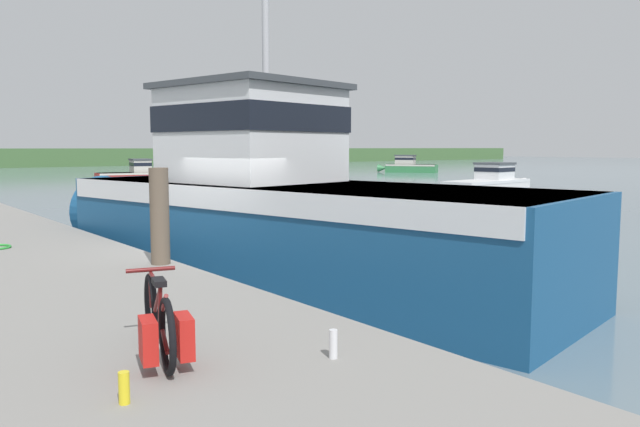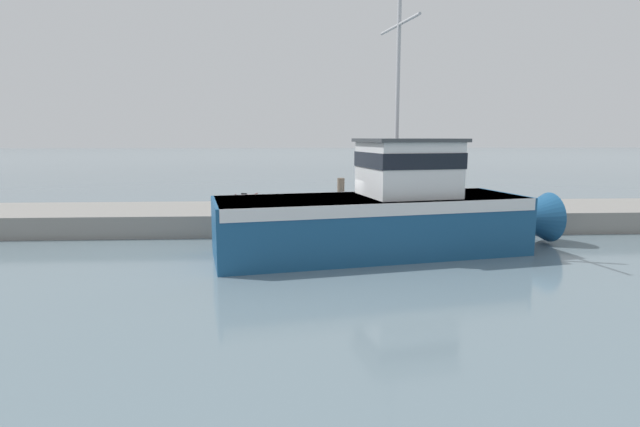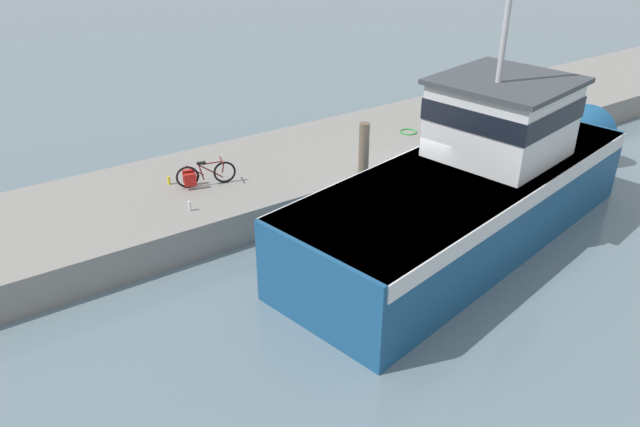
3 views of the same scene
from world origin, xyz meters
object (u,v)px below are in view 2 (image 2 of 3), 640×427
at_px(water_bottle_by_bike, 220,210).
at_px(water_bottle_on_curb, 229,204).
at_px(fishing_boat_main, 387,211).
at_px(mooring_post, 341,196).
at_px(bicycle_touring, 243,202).

distance_m(water_bottle_by_bike, water_bottle_on_curb, 1.76).
height_order(fishing_boat_main, mooring_post, fishing_boat_main).
relative_size(fishing_boat_main, mooring_post, 8.69).
distance_m(mooring_post, water_bottle_on_curb, 5.42).
height_order(fishing_boat_main, water_bottle_by_bike, fishing_boat_main).
bearing_deg(water_bottle_by_bike, mooring_post, 82.84).
xyz_separation_m(bicycle_touring, water_bottle_on_curb, (-0.58, -0.69, -0.20)).
height_order(bicycle_touring, water_bottle_by_bike, bicycle_touring).
bearing_deg(mooring_post, water_bottle_on_curb, -116.21).
height_order(water_bottle_by_bike, water_bottle_on_curb, water_bottle_by_bike).
relative_size(mooring_post, water_bottle_by_bike, 5.93).
bearing_deg(fishing_boat_main, bicycle_touring, -142.85).
bearing_deg(water_bottle_on_curb, bicycle_touring, 49.92).
bearing_deg(mooring_post, fishing_boat_main, 23.48).
relative_size(bicycle_touring, water_bottle_by_bike, 6.32).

